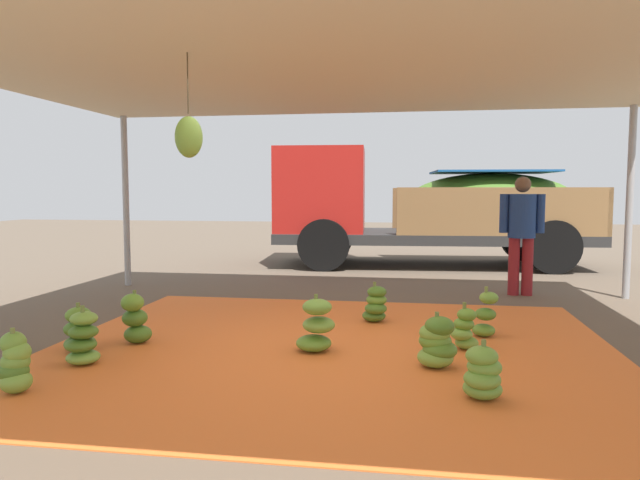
# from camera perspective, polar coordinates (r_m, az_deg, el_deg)

# --- Properties ---
(ground_plane) EXTENTS (40.00, 40.00, 0.00)m
(ground_plane) POSITION_cam_1_polar(r_m,az_deg,el_deg) (8.66, 3.79, -5.38)
(ground_plane) COLOR brown
(tarp_orange) EXTENTS (5.47, 4.86, 0.01)m
(tarp_orange) POSITION_cam_1_polar(r_m,az_deg,el_deg) (5.75, 1.04, -10.59)
(tarp_orange) COLOR orange
(tarp_orange) RESTS_ON ground
(tent_canopy) EXTENTS (8.00, 7.00, 2.78)m
(tent_canopy) POSITION_cam_1_polar(r_m,az_deg,el_deg) (5.58, 0.87, 16.95)
(tent_canopy) COLOR #9EA0A5
(tent_canopy) RESTS_ON ground
(banana_bunch_0) EXTENTS (0.45, 0.42, 0.48)m
(banana_bunch_0) POSITION_cam_1_polar(r_m,az_deg,el_deg) (5.21, 11.39, -9.86)
(banana_bunch_0) COLOR #75A83D
(banana_bunch_0) RESTS_ON tarp_orange
(banana_bunch_1) EXTENTS (0.40, 0.42, 0.44)m
(banana_bunch_1) POSITION_cam_1_polar(r_m,az_deg,el_deg) (4.52, 15.67, -12.57)
(banana_bunch_1) COLOR #6B9E38
(banana_bunch_1) RESTS_ON tarp_orange
(banana_bunch_2) EXTENTS (0.46, 0.44, 0.55)m
(banana_bunch_2) POSITION_cam_1_polar(r_m,az_deg,el_deg) (5.58, -0.37, -8.55)
(banana_bunch_2) COLOR #60932D
(banana_bunch_2) RESTS_ON tarp_orange
(banana_bunch_3) EXTENTS (0.40, 0.40, 0.54)m
(banana_bunch_3) POSITION_cam_1_polar(r_m,az_deg,el_deg) (6.15, -17.65, -7.50)
(banana_bunch_3) COLOR #477523
(banana_bunch_3) RESTS_ON tarp_orange
(banana_bunch_4) EXTENTS (0.40, 0.40, 0.52)m
(banana_bunch_4) POSITION_cam_1_polar(r_m,az_deg,el_deg) (5.60, -22.24, -9.06)
(banana_bunch_4) COLOR #75A83D
(banana_bunch_4) RESTS_ON tarp_orange
(banana_bunch_5) EXTENTS (0.34, 0.35, 0.47)m
(banana_bunch_5) POSITION_cam_1_polar(r_m,az_deg,el_deg) (6.84, 5.47, -6.38)
(banana_bunch_5) COLOR #477523
(banana_bunch_5) RESTS_ON tarp_orange
(banana_bunch_6) EXTENTS (0.34, 0.34, 0.53)m
(banana_bunch_6) POSITION_cam_1_polar(r_m,az_deg,el_deg) (6.37, 15.93, -7.18)
(banana_bunch_6) COLOR #60932D
(banana_bunch_6) RESTS_ON tarp_orange
(banana_bunch_7) EXTENTS (0.35, 0.32, 0.46)m
(banana_bunch_7) POSITION_cam_1_polar(r_m,az_deg,el_deg) (5.82, 14.00, -8.58)
(banana_bunch_7) COLOR #75A83D
(banana_bunch_7) RESTS_ON tarp_orange
(banana_bunch_8) EXTENTS (0.33, 0.33, 0.49)m
(banana_bunch_8) POSITION_cam_1_polar(r_m,az_deg,el_deg) (5.06, -27.72, -10.69)
(banana_bunch_8) COLOR #75A83D
(banana_bunch_8) RESTS_ON tarp_orange
(banana_bunch_9) EXTENTS (0.42, 0.41, 0.47)m
(banana_bunch_9) POSITION_cam_1_polar(r_m,az_deg,el_deg) (6.05, -22.57, -8.22)
(banana_bunch_9) COLOR #477523
(banana_bunch_9) RESTS_ON tarp_orange
(cargo_truck_main) EXTENTS (6.43, 2.68, 2.40)m
(cargo_truck_main) POSITION_cam_1_polar(r_m,az_deg,el_deg) (12.14, 10.00, 3.32)
(cargo_truck_main) COLOR #2D2D2D
(cargo_truck_main) RESTS_ON ground
(worker_0) EXTENTS (0.64, 0.39, 1.74)m
(worker_0) POSITION_cam_1_polar(r_m,az_deg,el_deg) (9.00, 19.17, 1.27)
(worker_0) COLOR maroon
(worker_0) RESTS_ON ground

